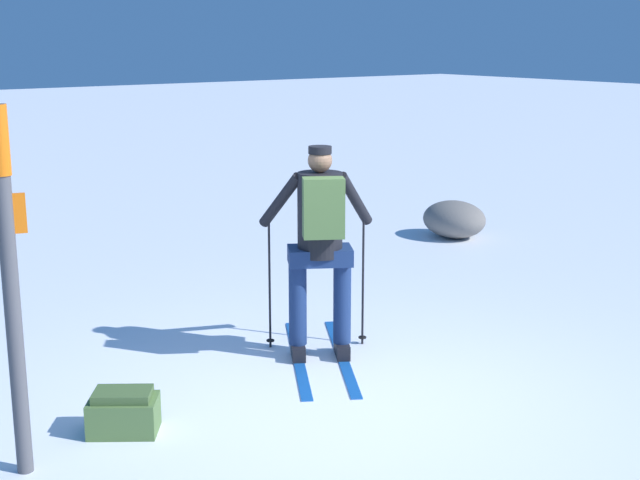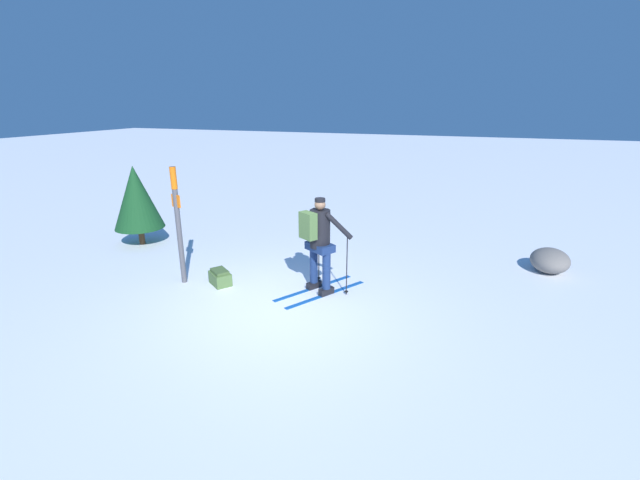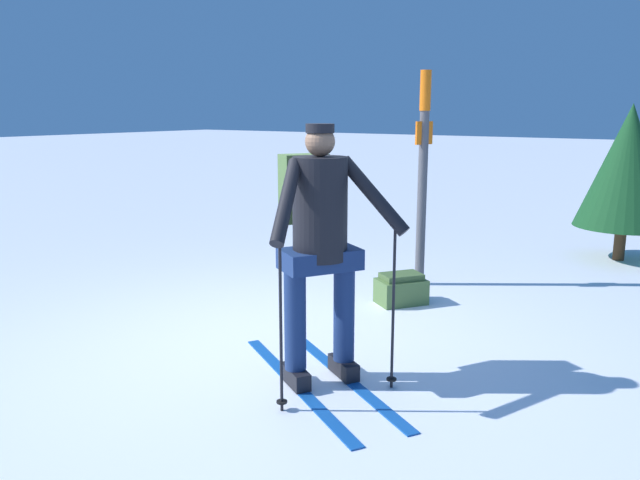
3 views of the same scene
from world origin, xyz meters
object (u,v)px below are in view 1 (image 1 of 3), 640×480
rock_boulder (454,219)px  trail_marker (9,265)px  dropped_backpack (124,412)px  skier (320,237)px

rock_boulder → trail_marker: bearing=114.3°
dropped_backpack → skier: bearing=-80.1°
skier → trail_marker: 2.73m
trail_marker → dropped_backpack: bearing=-78.4°
skier → trail_marker: bearing=100.4°
trail_marker → rock_boulder: bearing=-65.7°
trail_marker → rock_boulder: size_ratio=2.53×
trail_marker → rock_boulder: 7.62m
trail_marker → skier: bearing=-79.6°
skier → rock_boulder: 5.01m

